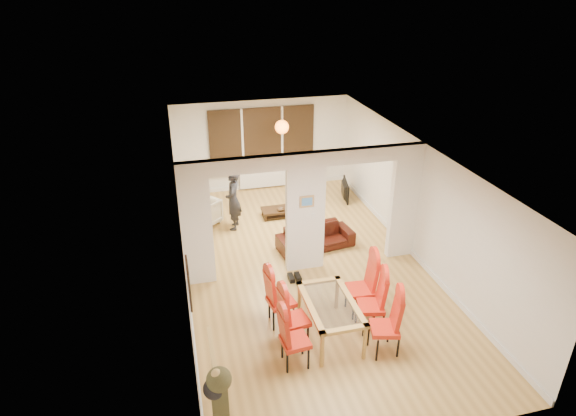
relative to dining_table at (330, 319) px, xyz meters
name	(u,v)px	position (x,y,z in m)	size (l,w,h in m)	color
floor	(304,267)	(0.17, 2.20, -0.34)	(5.00, 9.00, 0.01)	tan
room_walls	(305,213)	(0.17, 2.20, 0.96)	(5.00, 9.00, 2.60)	silver
divider_wall	(305,213)	(0.17, 2.20, 0.96)	(5.00, 0.18, 2.60)	white
bay_window_blinds	(262,139)	(0.17, 6.64, 1.16)	(3.00, 0.08, 1.80)	black
radiator	(264,179)	(0.17, 6.60, -0.04)	(1.40, 0.08, 0.50)	white
pendant_light	(282,127)	(0.47, 5.50, 1.81)	(0.36, 0.36, 0.36)	orange
stair_newel	(214,374)	(-2.08, -1.00, 0.21)	(0.40, 1.20, 1.10)	tan
wall_poster	(189,283)	(-2.30, -0.20, 1.26)	(0.04, 0.52, 0.67)	gray
pillar_photo	(307,202)	(0.17, 2.11, 1.26)	(0.30, 0.03, 0.25)	#4C8CD8
dining_table	(330,319)	(0.00, 0.00, 0.00)	(0.82, 1.46, 0.69)	#BA8D44
dining_chair_la	(295,337)	(-0.76, -0.52, 0.19)	(0.42, 0.42, 1.06)	red
dining_chair_lb	(295,316)	(-0.63, -0.02, 0.20)	(0.43, 0.43, 1.09)	red
dining_chair_lc	(281,297)	(-0.74, 0.53, 0.21)	(0.44, 0.44, 1.10)	red
dining_chair_ra	(385,324)	(0.73, -0.60, 0.22)	(0.45, 0.45, 1.12)	red
dining_chair_rb	(371,302)	(0.74, 0.00, 0.21)	(0.44, 0.44, 1.11)	red
dining_chair_rc	(361,286)	(0.74, 0.48, 0.24)	(0.47, 0.47, 1.17)	red
sofa	(316,237)	(0.64, 2.95, -0.09)	(1.74, 0.68, 0.51)	black
armchair	(203,212)	(-1.76, 4.73, -0.01)	(0.74, 0.71, 0.67)	#F3EACE
person	(233,200)	(-1.03, 4.34, 0.42)	(0.37, 0.56, 1.53)	black
television	(343,190)	(2.17, 5.35, -0.08)	(0.12, 0.92, 0.53)	black
coffee_table	(281,212)	(0.23, 4.69, -0.23)	(0.97, 0.48, 0.22)	#362312
bottle	(290,203)	(0.46, 4.67, 0.01)	(0.07, 0.07, 0.27)	#143F19
bowl	(281,209)	(0.21, 4.58, -0.10)	(0.20, 0.20, 0.05)	#362312
shoes	(294,278)	(-0.16, 1.78, -0.29)	(0.25, 0.27, 0.10)	black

